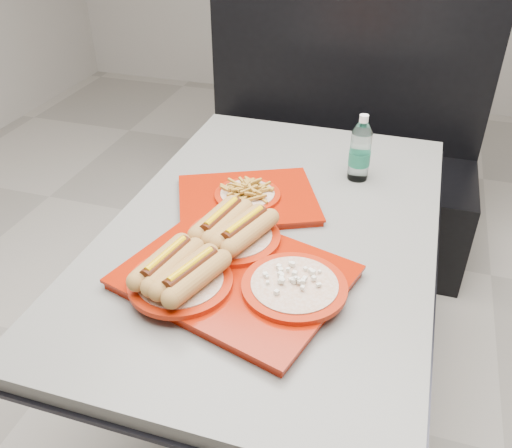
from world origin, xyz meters
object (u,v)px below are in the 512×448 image
(water_bottle, at_px, (360,152))
(booth_bench, at_px, (334,162))
(diner_table, at_px, (273,269))
(tray_far, at_px, (247,196))
(tray_near, at_px, (229,265))

(water_bottle, bearing_deg, booth_bench, 103.94)
(water_bottle, bearing_deg, diner_table, -119.06)
(diner_table, height_order, water_bottle, water_bottle)
(tray_far, height_order, water_bottle, water_bottle)
(diner_table, distance_m, water_bottle, 0.47)
(tray_far, bearing_deg, tray_near, -79.39)
(booth_bench, distance_m, tray_near, 1.41)
(water_bottle, bearing_deg, tray_near, -110.74)
(diner_table, xyz_separation_m, tray_far, (-0.11, 0.08, 0.19))
(diner_table, distance_m, tray_far, 0.23)
(tray_far, bearing_deg, booth_bench, 84.01)
(diner_table, relative_size, tray_far, 2.82)
(booth_bench, distance_m, tray_far, 1.08)
(diner_table, xyz_separation_m, tray_near, (-0.04, -0.27, 0.21))
(diner_table, bearing_deg, water_bottle, 60.94)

